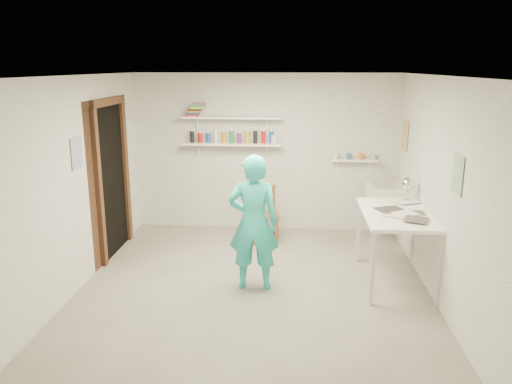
# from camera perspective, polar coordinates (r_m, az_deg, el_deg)

# --- Properties ---
(floor) EXTENTS (4.00, 4.50, 0.02)m
(floor) POSITION_cam_1_polar(r_m,az_deg,el_deg) (5.88, -0.30, -11.04)
(floor) COLOR slate
(floor) RESTS_ON ground
(ceiling) EXTENTS (4.00, 4.50, 0.02)m
(ceiling) POSITION_cam_1_polar(r_m,az_deg,el_deg) (5.31, -0.33, 13.27)
(ceiling) COLOR silver
(ceiling) RESTS_ON wall_back
(wall_back) EXTENTS (4.00, 0.02, 2.40)m
(wall_back) POSITION_cam_1_polar(r_m,az_deg,el_deg) (7.68, 1.05, 4.50)
(wall_back) COLOR silver
(wall_back) RESTS_ON ground
(wall_front) EXTENTS (4.00, 0.02, 2.40)m
(wall_front) POSITION_cam_1_polar(r_m,az_deg,el_deg) (3.33, -3.50, -8.77)
(wall_front) COLOR silver
(wall_front) RESTS_ON ground
(wall_left) EXTENTS (0.02, 4.50, 2.40)m
(wall_left) POSITION_cam_1_polar(r_m,az_deg,el_deg) (5.98, -19.91, 0.81)
(wall_left) COLOR silver
(wall_left) RESTS_ON ground
(wall_right) EXTENTS (0.02, 4.50, 2.40)m
(wall_right) POSITION_cam_1_polar(r_m,az_deg,el_deg) (5.68, 20.35, 0.10)
(wall_right) COLOR silver
(wall_right) RESTS_ON ground
(doorway_recess) EXTENTS (0.02, 0.90, 2.00)m
(doorway_recess) POSITION_cam_1_polar(r_m,az_deg,el_deg) (6.96, -16.16, 1.22)
(doorway_recess) COLOR black
(doorway_recess) RESTS_ON wall_left
(corridor_box) EXTENTS (1.40, 1.50, 2.10)m
(corridor_box) POSITION_cam_1_polar(r_m,az_deg,el_deg) (7.22, -21.47, 1.67)
(corridor_box) COLOR brown
(corridor_box) RESTS_ON ground
(door_lintel) EXTENTS (0.06, 1.05, 0.10)m
(door_lintel) POSITION_cam_1_polar(r_m,az_deg,el_deg) (6.80, -16.61, 9.87)
(door_lintel) COLOR brown
(door_lintel) RESTS_ON wall_left
(door_jamb_near) EXTENTS (0.06, 0.10, 2.00)m
(door_jamb_near) POSITION_cam_1_polar(r_m,az_deg,el_deg) (6.50, -17.50, 0.22)
(door_jamb_near) COLOR brown
(door_jamb_near) RESTS_ON ground
(door_jamb_far) EXTENTS (0.06, 0.10, 2.00)m
(door_jamb_far) POSITION_cam_1_polar(r_m,az_deg,el_deg) (7.41, -14.69, 2.09)
(door_jamb_far) COLOR brown
(door_jamb_far) RESTS_ON ground
(shelf_lower) EXTENTS (1.50, 0.22, 0.03)m
(shelf_lower) POSITION_cam_1_polar(r_m,az_deg,el_deg) (7.57, -2.80, 5.49)
(shelf_lower) COLOR white
(shelf_lower) RESTS_ON wall_back
(shelf_upper) EXTENTS (1.50, 0.22, 0.03)m
(shelf_upper) POSITION_cam_1_polar(r_m,az_deg,el_deg) (7.52, -2.84, 8.51)
(shelf_upper) COLOR white
(shelf_upper) RESTS_ON wall_back
(ledge_shelf) EXTENTS (0.70, 0.14, 0.03)m
(ledge_shelf) POSITION_cam_1_polar(r_m,az_deg,el_deg) (7.65, 11.18, 3.58)
(ledge_shelf) COLOR white
(ledge_shelf) RESTS_ON wall_back
(poster_left) EXTENTS (0.01, 0.28, 0.36)m
(poster_left) POSITION_cam_1_polar(r_m,az_deg,el_deg) (5.94, -19.80, 4.20)
(poster_left) COLOR #334C7F
(poster_left) RESTS_ON wall_left
(poster_right_a) EXTENTS (0.01, 0.34, 0.42)m
(poster_right_a) POSITION_cam_1_polar(r_m,az_deg,el_deg) (7.33, 16.66, 6.20)
(poster_right_a) COLOR #995933
(poster_right_a) RESTS_ON wall_right
(poster_right_b) EXTENTS (0.01, 0.30, 0.38)m
(poster_right_b) POSITION_cam_1_polar(r_m,az_deg,el_deg) (5.09, 22.04, 1.86)
(poster_right_b) COLOR #3F724C
(poster_right_b) RESTS_ON wall_right
(belfast_sink) EXTENTS (0.48, 0.60, 0.30)m
(belfast_sink) POSITION_cam_1_polar(r_m,az_deg,el_deg) (7.34, 14.54, -0.41)
(belfast_sink) COLOR white
(belfast_sink) RESTS_ON wall_right
(man) EXTENTS (0.57, 0.38, 1.57)m
(man) POSITION_cam_1_polar(r_m,az_deg,el_deg) (5.62, -0.28, -3.53)
(man) COLOR #27C4B9
(man) RESTS_ON ground
(wall_clock) EXTENTS (0.28, 0.04, 0.28)m
(wall_clock) POSITION_cam_1_polar(r_m,az_deg,el_deg) (5.76, -0.10, -0.39)
(wall_clock) COLOR beige
(wall_clock) RESTS_ON man
(wooden_chair) EXTENTS (0.45, 0.44, 0.83)m
(wooden_chair) POSITION_cam_1_polar(r_m,az_deg,el_deg) (7.21, 0.95, -2.58)
(wooden_chair) COLOR brown
(wooden_chair) RESTS_ON ground
(work_table) EXTENTS (0.78, 1.30, 0.87)m
(work_table) POSITION_cam_1_polar(r_m,az_deg,el_deg) (6.08, 15.61, -6.18)
(work_table) COLOR white
(work_table) RESTS_ON ground
(desk_lamp) EXTENTS (0.16, 0.16, 0.16)m
(desk_lamp) POSITION_cam_1_polar(r_m,az_deg,el_deg) (6.43, 17.00, 0.90)
(desk_lamp) COLOR silver
(desk_lamp) RESTS_ON work_table
(spray_cans) EXTENTS (1.34, 0.06, 0.17)m
(spray_cans) POSITION_cam_1_polar(r_m,az_deg,el_deg) (7.56, -2.81, 6.24)
(spray_cans) COLOR black
(spray_cans) RESTS_ON shelf_lower
(book_stack) EXTENTS (0.30, 0.14, 0.20)m
(book_stack) POSITION_cam_1_polar(r_m,az_deg,el_deg) (7.60, -6.94, 9.33)
(book_stack) COLOR red
(book_stack) RESTS_ON shelf_upper
(ledge_pots) EXTENTS (0.48, 0.07, 0.09)m
(ledge_pots) POSITION_cam_1_polar(r_m,az_deg,el_deg) (7.64, 11.20, 4.02)
(ledge_pots) COLOR silver
(ledge_pots) RESTS_ON ledge_shelf
(papers) EXTENTS (0.30, 0.22, 0.03)m
(papers) POSITION_cam_1_polar(r_m,az_deg,el_deg) (5.95, 15.89, -2.14)
(papers) COLOR silver
(papers) RESTS_ON work_table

